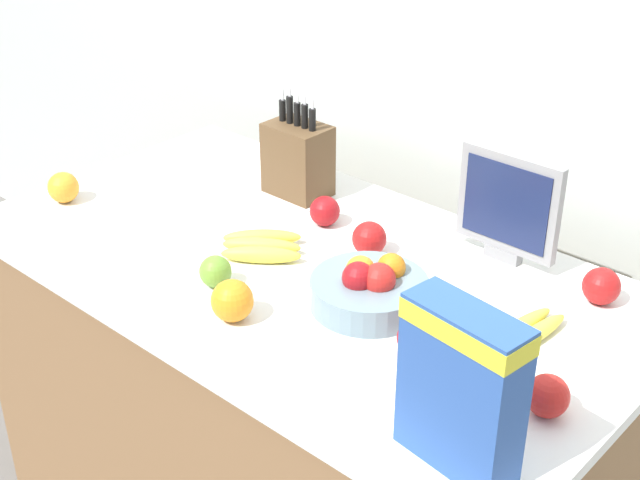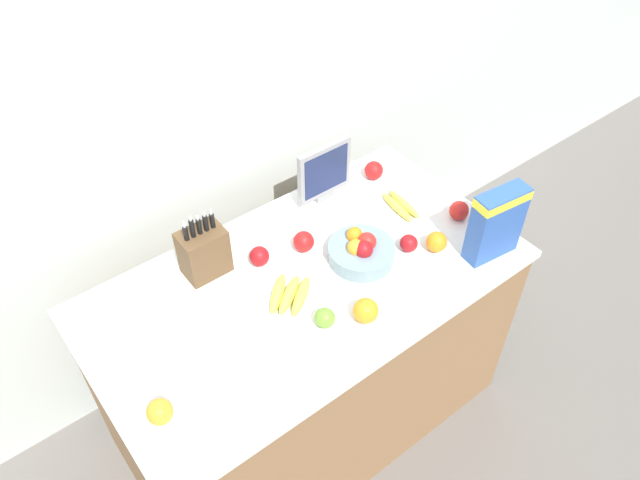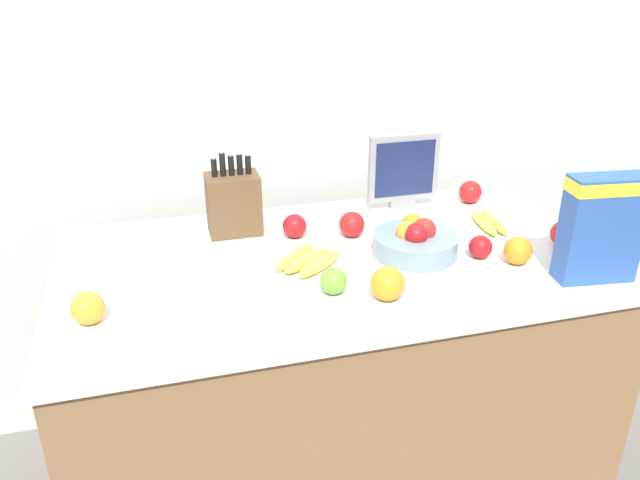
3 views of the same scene
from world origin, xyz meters
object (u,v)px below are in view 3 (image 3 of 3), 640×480
(apple_rightmost, at_px, (470,192))
(orange_mid_right, at_px, (388,284))
(apple_by_knife_block, at_px, (295,226))
(fruit_bowl, at_px, (415,241))
(banana_bunch_left, at_px, (307,260))
(apple_leftmost, at_px, (480,247))
(small_monitor, at_px, (404,169))
(apple_front, at_px, (333,281))
(apple_near_bananas, at_px, (563,234))
(knife_block, at_px, (233,203))
(cereal_box, at_px, (602,224))
(orange_near_bowl, at_px, (518,251))
(apple_middle, at_px, (352,224))
(banana_bunch_right, at_px, (489,223))
(orange_by_cereal, at_px, (88,308))

(apple_rightmost, distance_m, orange_mid_right, 0.78)
(apple_by_knife_block, bearing_deg, fruit_bowl, -33.87)
(banana_bunch_left, height_order, apple_leftmost, apple_leftmost)
(banana_bunch_left, height_order, apple_by_knife_block, apple_by_knife_block)
(small_monitor, height_order, apple_front, small_monitor)
(apple_leftmost, xyz_separation_m, apple_near_bananas, (0.28, 0.01, 0.00))
(banana_bunch_left, xyz_separation_m, apple_by_knife_block, (0.01, 0.21, 0.02))
(knife_block, relative_size, fruit_bowl, 1.13)
(cereal_box, distance_m, apple_leftmost, 0.33)
(small_monitor, relative_size, apple_by_knife_block, 3.45)
(knife_block, xyz_separation_m, apple_rightmost, (0.85, 0.04, -0.06))
(knife_block, bearing_deg, cereal_box, -32.68)
(orange_near_bowl, bearing_deg, apple_leftmost, 142.92)
(apple_rightmost, relative_size, apple_by_knife_block, 1.07)
(apple_rightmost, bearing_deg, fruit_bowl, -136.74)
(apple_front, bearing_deg, banana_bunch_left, 99.29)
(apple_middle, distance_m, apple_near_bananas, 0.64)
(cereal_box, relative_size, banana_bunch_right, 1.47)
(apple_middle, height_order, apple_near_bananas, apple_middle)
(fruit_bowl, bearing_deg, apple_front, -151.38)
(small_monitor, bearing_deg, apple_front, -127.83)
(knife_block, relative_size, orange_by_cereal, 3.52)
(knife_block, height_order, banana_bunch_left, knife_block)
(cereal_box, distance_m, apple_by_knife_block, 0.88)
(apple_front, distance_m, apple_by_knife_block, 0.37)
(apple_middle, xyz_separation_m, orange_near_bowl, (0.40, -0.31, -0.00))
(apple_near_bananas, bearing_deg, fruit_bowl, 171.79)
(banana_bunch_right, relative_size, apple_leftmost, 2.91)
(knife_block, distance_m, orange_near_bowl, 0.87)
(banana_bunch_left, bearing_deg, fruit_bowl, -0.71)
(banana_bunch_left, relative_size, apple_front, 3.13)
(cereal_box, height_order, apple_by_knife_block, cereal_box)
(knife_block, bearing_deg, apple_by_knife_block, -27.10)
(knife_block, distance_m, apple_middle, 0.38)
(apple_by_knife_block, xyz_separation_m, orange_mid_right, (0.14, -0.44, 0.01))
(banana_bunch_left, distance_m, orange_mid_right, 0.28)
(orange_mid_right, bearing_deg, banana_bunch_left, 123.03)
(banana_bunch_left, bearing_deg, apple_leftmost, -8.97)
(orange_mid_right, bearing_deg, apple_near_bananas, 14.53)
(orange_by_cereal, distance_m, orange_near_bowl, 1.16)
(apple_rightmost, bearing_deg, apple_by_knife_block, -169.48)
(small_monitor, distance_m, apple_near_bananas, 0.56)
(apple_rightmost, bearing_deg, orange_mid_right, -133.30)
(apple_front, bearing_deg, apple_middle, 64.47)
(cereal_box, bearing_deg, apple_rightmost, 101.52)
(cereal_box, distance_m, banana_bunch_left, 0.79)
(banana_bunch_right, xyz_separation_m, apple_leftmost, (-0.14, -0.19, 0.02))
(banana_bunch_right, distance_m, apple_middle, 0.45)
(banana_bunch_left, xyz_separation_m, apple_near_bananas, (0.78, -0.07, 0.02))
(fruit_bowl, height_order, apple_front, fruit_bowl)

